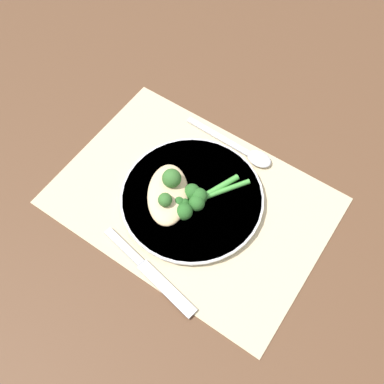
# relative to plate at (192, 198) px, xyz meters

# --- Properties ---
(ground_plane) EXTENTS (3.00, 3.00, 0.00)m
(ground_plane) POSITION_rel_plate_xyz_m (0.00, 0.00, -0.01)
(ground_plane) COLOR brown
(placemat) EXTENTS (0.48, 0.34, 0.00)m
(placemat) POSITION_rel_plate_xyz_m (0.00, 0.00, -0.01)
(placemat) COLOR #C6B289
(placemat) RESTS_ON ground_plane
(plate) EXTENTS (0.26, 0.26, 0.01)m
(plate) POSITION_rel_plate_xyz_m (0.00, 0.00, 0.00)
(plate) COLOR white
(plate) RESTS_ON placemat
(chicken_fillet) EXTENTS (0.13, 0.14, 0.03)m
(chicken_fillet) POSITION_rel_plate_xyz_m (0.03, 0.03, 0.02)
(chicken_fillet) COLOR #DBBC89
(chicken_fillet) RESTS_ON plate
(pesto_dollop_primary) EXTENTS (0.03, 0.03, 0.03)m
(pesto_dollop_primary) POSITION_rel_plate_xyz_m (0.04, 0.01, 0.04)
(pesto_dollop_primary) COLOR #336628
(pesto_dollop_primary) RESTS_ON chicken_fillet
(pesto_dollop_secondary) EXTENTS (0.02, 0.02, 0.02)m
(pesto_dollop_secondary) POSITION_rel_plate_xyz_m (0.02, 0.05, 0.04)
(pesto_dollop_secondary) COLOR #336628
(pesto_dollop_secondary) RESTS_ON chicken_fillet
(broccoli_stalk_right) EXTENTS (0.07, 0.13, 0.03)m
(broccoli_stalk_right) POSITION_rel_plate_xyz_m (-0.01, 0.02, 0.02)
(broccoli_stalk_right) COLOR green
(broccoli_stalk_right) RESTS_ON plate
(broccoli_stalk_left) EXTENTS (0.09, 0.11, 0.03)m
(broccoli_stalk_left) POSITION_rel_plate_xyz_m (-0.01, 0.00, 0.02)
(broccoli_stalk_left) COLOR green
(broccoli_stalk_left) RESTS_ON plate
(knife) EXTENTS (0.21, 0.05, 0.01)m
(knife) POSITION_rel_plate_xyz_m (-0.01, 0.15, -0.01)
(knife) COLOR silver
(knife) RESTS_ON placemat
(spoon) EXTENTS (0.19, 0.04, 0.01)m
(spoon) POSITION_rel_plate_xyz_m (-0.03, -0.14, -0.00)
(spoon) COLOR silver
(spoon) RESTS_ON placemat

